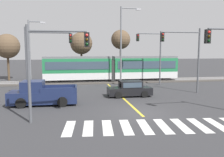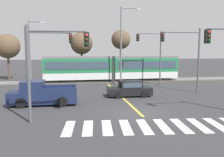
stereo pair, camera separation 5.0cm
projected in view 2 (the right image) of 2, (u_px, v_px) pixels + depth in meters
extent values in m
plane|color=#333335|center=(139.00, 113.00, 16.88)|extent=(200.00, 200.00, 0.00)
cube|color=#4C4742|center=(106.00, 81.00, 33.17)|extent=(120.00, 4.00, 0.18)
cube|color=#939399|center=(106.00, 81.00, 32.45)|extent=(120.00, 0.08, 0.10)
cube|color=#939399|center=(105.00, 80.00, 33.86)|extent=(120.00, 0.08, 0.10)
cube|color=silver|center=(78.00, 76.00, 32.41)|extent=(9.00, 2.60, 0.90)
cube|color=#237A47|center=(78.00, 65.00, 32.24)|extent=(9.00, 2.60, 1.90)
cube|color=#384756|center=(78.00, 66.00, 30.95)|extent=(8.28, 0.04, 1.04)
cube|color=slate|center=(77.00, 57.00, 32.12)|extent=(9.00, 2.39, 0.28)
cylinder|color=black|center=(96.00, 79.00, 32.88)|extent=(0.70, 0.20, 0.70)
cylinder|color=black|center=(59.00, 79.00, 32.05)|extent=(0.70, 0.20, 0.70)
cube|color=silver|center=(144.00, 74.00, 34.01)|extent=(9.00, 2.60, 0.90)
cube|color=#237A47|center=(145.00, 65.00, 33.84)|extent=(9.00, 2.60, 1.90)
cube|color=#384756|center=(147.00, 65.00, 32.55)|extent=(8.28, 0.04, 1.04)
cube|color=slate|center=(145.00, 57.00, 33.72)|extent=(9.00, 2.39, 0.28)
cylinder|color=black|center=(161.00, 77.00, 34.48)|extent=(0.70, 0.20, 0.70)
cylinder|color=black|center=(128.00, 78.00, 33.65)|extent=(0.70, 0.20, 0.70)
cube|color=#2D2D2D|center=(112.00, 70.00, 33.13)|extent=(0.50, 2.34, 2.80)
cube|color=silver|center=(69.00, 128.00, 13.57)|extent=(0.84, 2.84, 0.01)
cube|color=silver|center=(88.00, 128.00, 13.64)|extent=(0.84, 2.84, 0.01)
cube|color=silver|center=(107.00, 127.00, 13.72)|extent=(0.84, 2.84, 0.01)
cube|color=silver|center=(126.00, 127.00, 13.79)|extent=(0.84, 2.84, 0.01)
cube|color=silver|center=(144.00, 126.00, 13.87)|extent=(0.84, 2.84, 0.01)
cube|color=silver|center=(163.00, 126.00, 13.95)|extent=(0.84, 2.84, 0.01)
cube|color=silver|center=(181.00, 126.00, 14.02)|extent=(0.84, 2.84, 0.01)
cube|color=silver|center=(199.00, 125.00, 14.10)|extent=(0.84, 2.84, 0.01)
cube|color=silver|center=(217.00, 125.00, 14.17)|extent=(0.84, 2.84, 0.01)
cube|color=gold|center=(120.00, 95.00, 23.54)|extent=(0.20, 15.70, 0.01)
cube|color=black|center=(129.00, 91.00, 22.91)|extent=(4.20, 1.71, 0.72)
cube|color=black|center=(130.00, 84.00, 22.84)|extent=(2.10, 1.52, 0.64)
cube|color=#384756|center=(120.00, 84.00, 22.67)|extent=(0.10, 1.43, 0.52)
cube|color=#384756|center=(133.00, 85.00, 22.08)|extent=(1.79, 0.04, 0.48)
cylinder|color=black|center=(118.00, 95.00, 21.89)|extent=(0.64, 0.22, 0.64)
cylinder|color=black|center=(115.00, 92.00, 23.55)|extent=(0.64, 0.22, 0.64)
cylinder|color=black|center=(145.00, 94.00, 22.31)|extent=(0.64, 0.22, 0.64)
cylinder|color=black|center=(139.00, 91.00, 23.97)|extent=(0.64, 0.22, 0.64)
cube|color=#192347|center=(43.00, 97.00, 19.37)|extent=(5.46, 2.13, 0.96)
cube|color=#192347|center=(33.00, 86.00, 19.15)|extent=(1.76, 1.89, 0.84)
cube|color=#384756|center=(23.00, 86.00, 19.04)|extent=(0.15, 1.70, 0.66)
cube|color=#192347|center=(57.00, 90.00, 18.55)|extent=(2.70, 0.21, 0.36)
cube|color=#192347|center=(59.00, 87.00, 20.36)|extent=(2.70, 0.21, 0.36)
cube|color=#192347|center=(76.00, 88.00, 19.65)|extent=(0.18, 1.96, 0.36)
cylinder|color=black|center=(21.00, 103.00, 18.22)|extent=(0.81, 0.31, 0.80)
cylinder|color=black|center=(26.00, 98.00, 20.15)|extent=(0.81, 0.31, 0.80)
cylinder|color=black|center=(62.00, 102.00, 18.65)|extent=(0.81, 0.31, 0.80)
cylinder|color=black|center=(64.00, 97.00, 20.58)|extent=(0.81, 0.31, 0.80)
cube|color=black|center=(207.00, 36.00, 15.21)|extent=(0.32, 0.28, 0.90)
sphere|color=red|center=(209.00, 32.00, 15.03)|extent=(0.18, 0.18, 0.18)
sphere|color=#3A2706|center=(209.00, 36.00, 15.06)|extent=(0.18, 0.18, 0.18)
sphere|color=black|center=(209.00, 41.00, 15.09)|extent=(0.18, 0.18, 0.18)
cylinder|color=#515459|center=(199.00, 61.00, 24.42)|extent=(0.18, 0.18, 6.65)
cylinder|color=#515459|center=(181.00, 32.00, 23.74)|extent=(4.00, 0.12, 0.12)
cube|color=black|center=(162.00, 37.00, 23.46)|extent=(0.32, 0.28, 0.90)
sphere|color=red|center=(163.00, 34.00, 23.28)|extent=(0.18, 0.18, 0.18)
sphere|color=#3A2706|center=(163.00, 37.00, 23.32)|extent=(0.18, 0.18, 0.18)
sphere|color=black|center=(163.00, 40.00, 23.35)|extent=(0.18, 0.18, 0.18)
cylinder|color=#515459|center=(29.00, 75.00, 14.24)|extent=(0.18, 0.18, 5.95)
cylinder|color=#515459|center=(57.00, 31.00, 14.23)|extent=(3.50, 0.12, 0.12)
cube|color=black|center=(86.00, 40.00, 14.58)|extent=(0.32, 0.28, 0.90)
sphere|color=red|center=(87.00, 35.00, 14.40)|extent=(0.18, 0.18, 0.18)
sphere|color=#3A2706|center=(87.00, 40.00, 14.43)|extent=(0.18, 0.18, 0.18)
sphere|color=black|center=(87.00, 44.00, 14.47)|extent=(0.18, 0.18, 0.18)
cylinder|color=#515459|center=(160.00, 58.00, 30.02)|extent=(0.18, 0.18, 6.80)
cylinder|color=#515459|center=(150.00, 34.00, 29.40)|extent=(3.00, 0.12, 0.12)
cube|color=black|center=(138.00, 38.00, 29.21)|extent=(0.32, 0.28, 0.90)
sphere|color=red|center=(138.00, 35.00, 29.03)|extent=(0.18, 0.18, 0.18)
sphere|color=#3A2706|center=(138.00, 37.00, 29.06)|extent=(0.18, 0.18, 0.18)
sphere|color=black|center=(138.00, 40.00, 29.10)|extent=(0.18, 0.18, 0.18)
cylinder|color=#515459|center=(27.00, 63.00, 21.54)|extent=(0.18, 0.18, 6.53)
cylinder|color=#515459|center=(48.00, 33.00, 21.55)|extent=(4.00, 0.12, 0.12)
cube|color=black|center=(71.00, 38.00, 21.94)|extent=(0.32, 0.28, 0.90)
sphere|color=red|center=(71.00, 35.00, 21.76)|extent=(0.18, 0.18, 0.18)
sphere|color=#3A2706|center=(71.00, 38.00, 21.80)|extent=(0.18, 0.18, 0.18)
sphere|color=black|center=(71.00, 41.00, 21.83)|extent=(0.18, 0.18, 0.18)
cylinder|color=slate|center=(30.00, 54.00, 28.43)|extent=(0.20, 0.20, 8.01)
cylinder|color=slate|center=(36.00, 22.00, 28.12)|extent=(1.65, 0.12, 0.12)
cube|color=#B2B2B7|center=(43.00, 23.00, 28.27)|extent=(0.56, 0.28, 0.20)
cylinder|color=slate|center=(121.00, 47.00, 29.59)|extent=(0.20, 0.20, 9.78)
cylinder|color=slate|center=(130.00, 8.00, 29.22)|extent=(2.20, 0.12, 0.12)
cube|color=#B2B2B7|center=(138.00, 9.00, 29.42)|extent=(0.56, 0.28, 0.20)
cylinder|color=brown|center=(9.00, 66.00, 34.94)|extent=(0.32, 0.32, 4.32)
sphere|color=brown|center=(8.00, 46.00, 34.59)|extent=(3.57, 3.57, 3.57)
cylinder|color=brown|center=(82.00, 63.00, 38.04)|extent=(0.32, 0.32, 4.84)
sphere|color=brown|center=(81.00, 43.00, 37.67)|extent=(3.52, 3.52, 3.52)
cylinder|color=brown|center=(121.00, 61.00, 38.05)|extent=(0.32, 0.32, 5.53)
sphere|color=brown|center=(121.00, 39.00, 37.65)|extent=(3.05, 3.05, 3.05)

